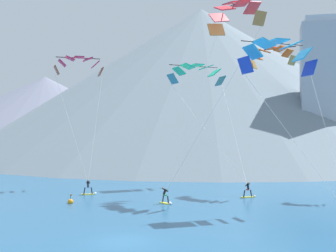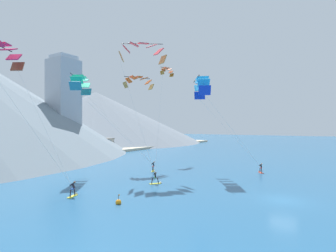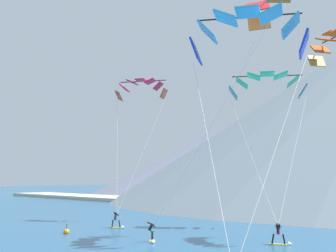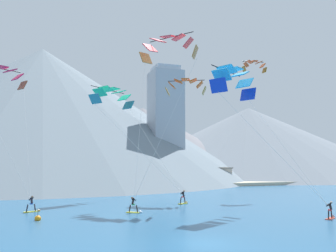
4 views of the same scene
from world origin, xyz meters
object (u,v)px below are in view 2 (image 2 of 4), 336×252
kitesurfer_far_left (153,168)px  parafoil_kite_mid_center (2,52)px  parafoil_kite_distant_high_outer (167,71)px  parafoil_kite_distant_low_drift (139,81)px  race_marker_buoy (118,202)px  parafoil_kite_near_trail (143,51)px  parafoil_kite_near_lead (202,85)px  kitesurfer_mid_center (74,191)px  kitesurfer_near_lead (260,170)px  kitesurfer_near_trail (157,180)px  parafoil_kite_far_left (81,83)px

kitesurfer_far_left → parafoil_kite_mid_center: parafoil_kite_mid_center is taller
parafoil_kite_distant_high_outer → parafoil_kite_mid_center: bearing=-177.4°
parafoil_kite_distant_low_drift → race_marker_buoy: parafoil_kite_distant_low_drift is taller
parafoil_kite_near_trail → race_marker_buoy: size_ratio=19.61×
parafoil_kite_distant_high_outer → parafoil_kite_near_lead: bearing=-129.9°
kitesurfer_mid_center → race_marker_buoy: 6.03m
kitesurfer_mid_center → parafoil_kite_mid_center: 16.72m
kitesurfer_near_lead → parafoil_kite_mid_center: bearing=145.6°
parafoil_kite_distant_high_outer → kitesurfer_near_trail: bearing=-151.0°
kitesurfer_far_left → parafoil_kite_near_trail: size_ratio=0.09×
parafoil_kite_near_lead → parafoil_kite_near_trail: 11.22m
parafoil_kite_far_left → parafoil_kite_distant_high_outer: size_ratio=3.63×
kitesurfer_mid_center → parafoil_kite_mid_center: bearing=122.6°
parafoil_kite_near_lead → kitesurfer_mid_center: bearing=164.1°
kitesurfer_far_left → parafoil_kite_near_trail: (-1.63, 0.93, 19.37)m
parafoil_kite_near_trail → parafoil_kite_distant_low_drift: 6.92m
parafoil_kite_mid_center → parafoil_kite_distant_high_outer: bearing=2.6°
kitesurfer_near_lead → kitesurfer_far_left: size_ratio=0.98×
kitesurfer_far_left → parafoil_kite_mid_center: bearing=167.8°
kitesurfer_near_trail → parafoil_kite_near_lead: bearing=-8.5°
race_marker_buoy → kitesurfer_mid_center: bearing=93.9°
kitesurfer_far_left → parafoil_kite_far_left: 18.28m
kitesurfer_mid_center → race_marker_buoy: size_ratio=1.73×
parafoil_kite_mid_center → parafoil_kite_far_left: size_ratio=1.06×
kitesurfer_far_left → parafoil_kite_distant_low_drift: size_ratio=0.30×
parafoil_kite_distant_low_drift → parafoil_kite_distant_high_outer: bearing=6.4°
kitesurfer_near_trail → parafoil_kite_near_lead: (10.53, -1.58, 13.58)m
kitesurfer_near_trail → parafoil_kite_near_lead: size_ratio=0.12×
kitesurfer_near_trail → parafoil_kite_mid_center: 22.88m
kitesurfer_mid_center → parafoil_kite_mid_center: (-4.10, 6.41, 14.89)m
kitesurfer_near_trail → parafoil_kite_far_left: size_ratio=0.12×
kitesurfer_mid_center → parafoil_kite_near_lead: 24.98m
parafoil_kite_distant_high_outer → race_marker_buoy: (-31.31, -14.06, -19.94)m
kitesurfer_near_lead → parafoil_kite_far_left: size_ratio=0.12×
kitesurfer_far_left → race_marker_buoy: (-16.90, -7.79, -0.36)m
parafoil_kite_mid_center → parafoil_kite_far_left: 15.03m
parafoil_kite_distant_low_drift → kitesurfer_far_left: bearing=-115.2°
race_marker_buoy → kitesurfer_near_trail: bearing=11.2°
kitesurfer_near_trail → parafoil_kite_near_trail: size_ratio=0.08×
kitesurfer_near_lead → parafoil_kite_distant_high_outer: (6.39, 21.80, 19.65)m
kitesurfer_far_left → kitesurfer_near_trail: bearing=-142.2°
parafoil_kite_near_trail → parafoil_kite_mid_center: 20.62m
parafoil_kite_distant_high_outer → parafoil_kite_far_left: bearing=172.0°
kitesurfer_near_trail → parafoil_kite_far_left: parafoil_kite_far_left is taller
parafoil_kite_mid_center → parafoil_kite_distant_high_outer: size_ratio=3.84×
kitesurfer_mid_center → parafoil_kite_far_left: parafoil_kite_far_left is taller
parafoil_kite_near_lead → parafoil_kite_distant_high_outer: bearing=50.1°
kitesurfer_far_left → parafoil_kite_near_trail: 19.47m
kitesurfer_near_lead → parafoil_kite_far_left: (-15.17, 24.83, 14.09)m
kitesurfer_mid_center → kitesurfer_far_left: size_ratio=1.01×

